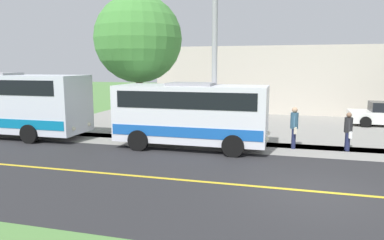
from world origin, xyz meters
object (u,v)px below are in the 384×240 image
(pedestrian_waiting, at_px, (294,126))
(tree_curbside, at_px, (138,39))
(shuttle_bus_front, at_px, (191,112))
(pedestrian_with_bags, at_px, (348,130))
(street_light_pole, at_px, (214,40))
(commercial_building, at_px, (306,78))

(pedestrian_waiting, bearing_deg, tree_curbside, -103.21)
(shuttle_bus_front, height_order, pedestrian_with_bags, shuttle_bus_front)
(street_light_pole, relative_size, tree_curbside, 1.17)
(pedestrian_with_bags, relative_size, street_light_pole, 0.19)
(pedestrian_with_bags, relative_size, commercial_building, 0.07)
(pedestrian_with_bags, distance_m, pedestrian_waiting, 2.24)
(commercial_building, bearing_deg, pedestrian_with_bags, 3.56)
(tree_curbside, bearing_deg, commercial_building, 146.18)
(pedestrian_waiting, distance_m, tree_curbside, 9.27)
(pedestrian_with_bags, xyz_separation_m, street_light_pole, (0.74, -5.73, 3.81))
(street_light_pole, bearing_deg, pedestrian_waiting, 99.84)
(pedestrian_waiting, relative_size, tree_curbside, 0.25)
(shuttle_bus_front, xyz_separation_m, pedestrian_with_bags, (-1.14, 6.64, -0.70))
(pedestrian_waiting, xyz_separation_m, commercial_building, (-15.91, 1.25, 1.55))
(commercial_building, bearing_deg, pedestrian_waiting, -4.49)
(tree_curbside, bearing_deg, pedestrian_waiting, 76.79)
(pedestrian_waiting, bearing_deg, street_light_pole, -80.16)
(shuttle_bus_front, relative_size, tree_curbside, 0.91)
(street_light_pole, distance_m, commercial_building, 17.32)
(shuttle_bus_front, xyz_separation_m, tree_curbside, (-2.91, -3.71, 3.43))
(tree_curbside, height_order, commercial_building, tree_curbside)
(pedestrian_with_bags, height_order, tree_curbside, tree_curbside)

